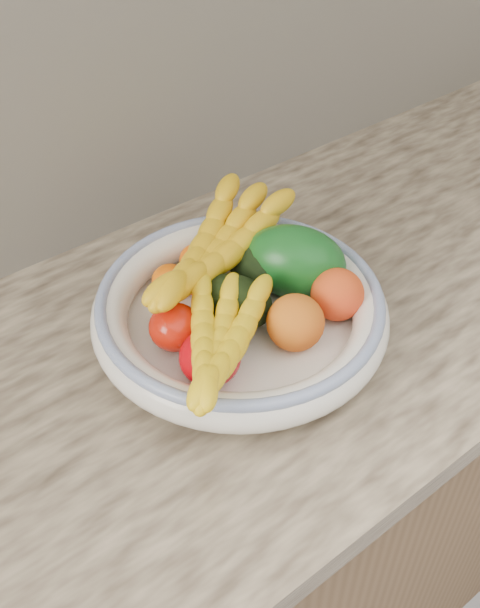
% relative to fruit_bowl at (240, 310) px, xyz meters
% --- Properties ---
extents(kitchen_counter, '(2.44, 0.66, 1.40)m').
position_rel_fruit_bowl_xyz_m(kitchen_counter, '(0.00, 0.03, -0.48)').
color(kitchen_counter, brown).
rests_on(kitchen_counter, ground).
extents(fruit_bowl, '(0.39, 0.39, 0.08)m').
position_rel_fruit_bowl_xyz_m(fruit_bowl, '(0.00, 0.00, 0.00)').
color(fruit_bowl, silver).
rests_on(fruit_bowl, kitchen_counter).
extents(clementine_back_left, '(0.05, 0.05, 0.05)m').
position_rel_fruit_bowl_xyz_m(clementine_back_left, '(-0.04, 0.10, 0.01)').
color(clementine_back_left, '#FC6905').
rests_on(clementine_back_left, fruit_bowl).
extents(clementine_back_right, '(0.06, 0.06, 0.04)m').
position_rel_fruit_bowl_xyz_m(clementine_back_right, '(0.01, 0.12, 0.01)').
color(clementine_back_right, '#FF6505').
rests_on(clementine_back_right, fruit_bowl).
extents(clementine_back_mid, '(0.05, 0.05, 0.05)m').
position_rel_fruit_bowl_xyz_m(clementine_back_mid, '(-0.01, 0.08, 0.01)').
color(clementine_back_mid, '#FD5005').
rests_on(clementine_back_mid, fruit_bowl).
extents(tomato_left, '(0.07, 0.07, 0.06)m').
position_rel_fruit_bowl_xyz_m(tomato_left, '(-0.09, 0.01, 0.01)').
color(tomato_left, red).
rests_on(tomato_left, fruit_bowl).
extents(tomato_near_left, '(0.09, 0.09, 0.07)m').
position_rel_fruit_bowl_xyz_m(tomato_near_left, '(-0.09, -0.06, 0.01)').
color(tomato_near_left, '#C0030B').
rests_on(tomato_near_left, fruit_bowl).
extents(avocado_center, '(0.11, 0.12, 0.07)m').
position_rel_fruit_bowl_xyz_m(avocado_center, '(-0.01, 0.00, 0.02)').
color(avocado_center, black).
rests_on(avocado_center, fruit_bowl).
extents(avocado_right, '(0.10, 0.12, 0.07)m').
position_rel_fruit_bowl_xyz_m(avocado_right, '(0.07, 0.05, 0.02)').
color(avocado_right, black).
rests_on(avocado_right, fruit_bowl).
extents(green_mango, '(0.18, 0.19, 0.13)m').
position_rel_fruit_bowl_xyz_m(green_mango, '(0.10, 0.01, 0.03)').
color(green_mango, '#0E4A15').
rests_on(green_mango, fruit_bowl).
extents(peach_front, '(0.09, 0.09, 0.07)m').
position_rel_fruit_bowl_xyz_m(peach_front, '(0.03, -0.08, 0.02)').
color(peach_front, orange).
rests_on(peach_front, fruit_bowl).
extents(peach_right, '(0.09, 0.09, 0.07)m').
position_rel_fruit_bowl_xyz_m(peach_right, '(0.11, -0.07, 0.02)').
color(peach_right, orange).
rests_on(peach_right, fruit_bowl).
extents(banana_bunch_back, '(0.34, 0.24, 0.09)m').
position_rel_fruit_bowl_xyz_m(banana_bunch_back, '(0.01, 0.07, 0.04)').
color(banana_bunch_back, yellow).
rests_on(banana_bunch_back, fruit_bowl).
extents(banana_bunch_front, '(0.26, 0.26, 0.07)m').
position_rel_fruit_bowl_xyz_m(banana_bunch_front, '(-0.08, -0.06, 0.03)').
color(banana_bunch_front, yellow).
rests_on(banana_bunch_front, fruit_bowl).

